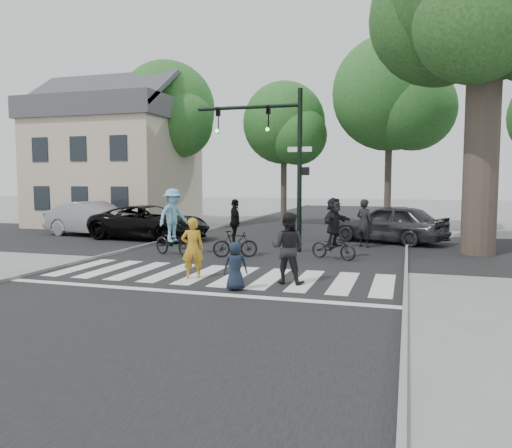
% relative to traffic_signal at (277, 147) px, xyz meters
% --- Properties ---
extents(ground, '(120.00, 120.00, 0.00)m').
position_rel_traffic_signal_xyz_m(ground, '(-0.35, -6.20, -3.90)').
color(ground, gray).
rests_on(ground, ground).
extents(road_stem, '(10.00, 70.00, 0.01)m').
position_rel_traffic_signal_xyz_m(road_stem, '(-0.35, -1.20, -3.90)').
color(road_stem, black).
rests_on(road_stem, ground).
extents(road_cross, '(70.00, 10.00, 0.01)m').
position_rel_traffic_signal_xyz_m(road_cross, '(-0.35, 1.80, -3.89)').
color(road_cross, black).
rests_on(road_cross, ground).
extents(curb_left, '(0.10, 70.00, 0.10)m').
position_rel_traffic_signal_xyz_m(curb_left, '(-5.40, -1.20, -3.85)').
color(curb_left, gray).
rests_on(curb_left, ground).
extents(curb_right, '(0.10, 70.00, 0.10)m').
position_rel_traffic_signal_xyz_m(curb_right, '(4.70, -1.20, -3.85)').
color(curb_right, gray).
rests_on(curb_right, ground).
extents(crosswalk, '(10.00, 3.85, 0.01)m').
position_rel_traffic_signal_xyz_m(crosswalk, '(-0.35, -5.54, -3.89)').
color(crosswalk, silver).
rests_on(crosswalk, ground).
extents(traffic_signal, '(4.45, 0.29, 6.00)m').
position_rel_traffic_signal_xyz_m(traffic_signal, '(0.00, 0.00, 0.00)').
color(traffic_signal, black).
rests_on(traffic_signal, ground).
extents(bg_tree_0, '(5.46, 5.20, 8.97)m').
position_rel_traffic_signal_xyz_m(bg_tree_0, '(-14.09, 9.80, 2.24)').
color(bg_tree_0, brown).
rests_on(bg_tree_0, ground).
extents(bg_tree_1, '(6.09, 5.80, 9.80)m').
position_rel_traffic_signal_xyz_m(bg_tree_1, '(-9.06, 9.28, 2.75)').
color(bg_tree_1, brown).
rests_on(bg_tree_1, ground).
extents(bg_tree_2, '(5.04, 4.80, 8.40)m').
position_rel_traffic_signal_xyz_m(bg_tree_2, '(-2.11, 10.42, 1.88)').
color(bg_tree_2, brown).
rests_on(bg_tree_2, ground).
extents(bg_tree_3, '(6.30, 6.00, 10.20)m').
position_rel_traffic_signal_xyz_m(bg_tree_3, '(3.95, 9.07, 3.04)').
color(bg_tree_3, brown).
rests_on(bg_tree_3, ground).
extents(house, '(8.40, 8.10, 8.82)m').
position_rel_traffic_signal_xyz_m(house, '(-11.85, 7.78, -0.10)').
color(house, beige).
rests_on(house, ground).
extents(pedestrian_woman, '(0.72, 0.61, 1.66)m').
position_rel_traffic_signal_xyz_m(pedestrian_woman, '(-0.87, -5.78, -3.07)').
color(pedestrian_woman, '#C18820').
rests_on(pedestrian_woman, ground).
extents(pedestrian_child, '(0.67, 0.53, 1.20)m').
position_rel_traffic_signal_xyz_m(pedestrian_child, '(0.74, -6.84, -3.30)').
color(pedestrian_child, '#16202F').
rests_on(pedestrian_child, ground).
extents(pedestrian_adult, '(0.94, 0.76, 1.86)m').
position_rel_traffic_signal_xyz_m(pedestrian_adult, '(1.76, -5.67, -2.97)').
color(pedestrian_adult, black).
rests_on(pedestrian_adult, ground).
extents(cyclist_left, '(1.98, 1.40, 2.38)m').
position_rel_traffic_signal_xyz_m(cyclist_left, '(-3.23, -2.18, -2.87)').
color(cyclist_left, black).
rests_on(cyclist_left, ground).
extents(cyclist_mid, '(1.60, 1.02, 2.02)m').
position_rel_traffic_signal_xyz_m(cyclist_mid, '(-1.01, -1.91, -3.07)').
color(cyclist_mid, black).
rests_on(cyclist_mid, ground).
extents(cyclist_right, '(1.75, 1.62, 2.10)m').
position_rel_traffic_signal_xyz_m(cyclist_right, '(2.33, -1.39, -2.96)').
color(cyclist_right, black).
rests_on(cyclist_right, ground).
extents(car_suv, '(5.76, 3.11, 1.54)m').
position_rel_traffic_signal_xyz_m(car_suv, '(-6.41, 1.91, -3.13)').
color(car_suv, black).
rests_on(car_suv, ground).
extents(car_silver, '(5.19, 2.48, 1.64)m').
position_rel_traffic_signal_xyz_m(car_silver, '(-9.66, 2.36, -3.08)').
color(car_silver, '#949397').
rests_on(car_silver, ground).
extents(car_grey, '(5.21, 3.68, 1.65)m').
position_rel_traffic_signal_xyz_m(car_grey, '(3.95, 3.84, -3.08)').
color(car_grey, '#2D2E32').
rests_on(car_grey, ground).
extents(bystander_dark, '(0.84, 0.75, 1.93)m').
position_rel_traffic_signal_xyz_m(bystander_dark, '(3.06, 2.02, -2.94)').
color(bystander_dark, black).
rests_on(bystander_dark, ground).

